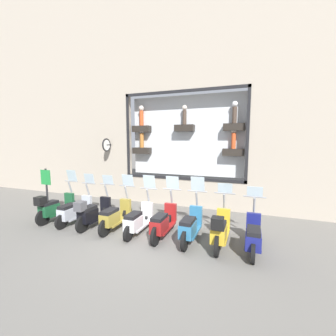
% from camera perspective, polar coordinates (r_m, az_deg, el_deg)
% --- Properties ---
extents(ground_plane, '(120.00, 120.00, 0.00)m').
position_cam_1_polar(ground_plane, '(6.84, -5.37, -17.31)').
color(ground_plane, '#66635E').
extents(building_facade, '(1.22, 36.00, 10.56)m').
position_cam_1_polar(building_facade, '(9.93, 4.08, 21.98)').
color(building_facade, '#ADA08E').
rests_on(building_facade, ground_plane).
extents(scooter_navy_0, '(1.80, 0.61, 1.53)m').
position_cam_1_polar(scooter_navy_0, '(6.28, 20.83, -15.84)').
color(scooter_navy_0, black).
rests_on(scooter_navy_0, ground_plane).
extents(scooter_yellow_1, '(1.81, 0.61, 1.57)m').
position_cam_1_polar(scooter_yellow_1, '(6.25, 13.08, -15.05)').
color(scooter_yellow_1, black).
rests_on(scooter_yellow_1, ground_plane).
extents(scooter_teal_2, '(1.81, 0.60, 1.72)m').
position_cam_1_polar(scooter_teal_2, '(6.46, 5.71, -14.50)').
color(scooter_teal_2, black).
rests_on(scooter_teal_2, ground_plane).
extents(scooter_red_3, '(1.81, 0.60, 1.69)m').
position_cam_1_polar(scooter_red_3, '(6.70, -1.26, -13.68)').
color(scooter_red_3, black).
rests_on(scooter_red_3, ground_plane).
extents(scooter_white_4, '(1.79, 0.60, 1.68)m').
position_cam_1_polar(scooter_white_4, '(7.03, -7.64, -12.95)').
color(scooter_white_4, black).
rests_on(scooter_white_4, ground_plane).
extents(scooter_olive_5, '(1.80, 0.60, 1.65)m').
position_cam_1_polar(scooter_olive_5, '(7.43, -13.31, -11.83)').
color(scooter_olive_5, black).
rests_on(scooter_olive_5, ground_plane).
extents(scooter_black_6, '(1.80, 0.61, 1.59)m').
position_cam_1_polar(scooter_black_6, '(7.84, -18.63, -10.69)').
color(scooter_black_6, black).
rests_on(scooter_black_6, ground_plane).
extents(scooter_silver_7, '(1.79, 0.61, 1.60)m').
position_cam_1_polar(scooter_silver_7, '(8.42, -22.75, -10.04)').
color(scooter_silver_7, black).
rests_on(scooter_silver_7, ground_plane).
extents(scooter_green_8, '(1.80, 0.61, 1.69)m').
position_cam_1_polar(scooter_green_8, '(8.94, -26.87, -8.88)').
color(scooter_green_8, black).
rests_on(scooter_green_8, ground_plane).
extents(shop_sign_post, '(0.36, 0.45, 1.78)m').
position_cam_1_polar(shop_sign_post, '(9.55, -28.43, -4.98)').
color(shop_sign_post, '#232326').
rests_on(shop_sign_post, ground_plane).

